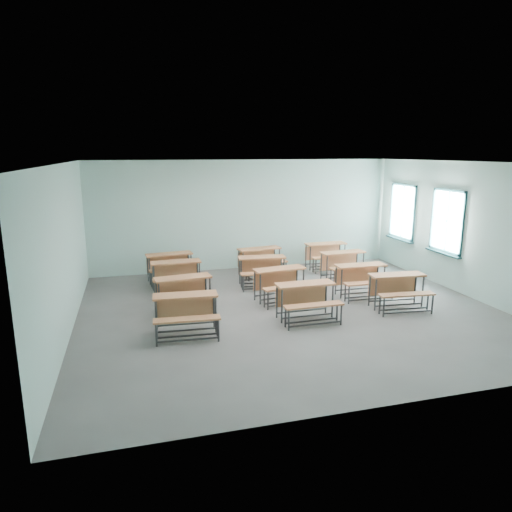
% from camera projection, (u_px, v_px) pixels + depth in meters
% --- Properties ---
extents(room, '(9.04, 8.04, 3.24)m').
position_uv_depth(room, '(295.00, 239.00, 9.73)').
color(room, slate).
rests_on(room, ground).
extents(desk_unit_r0c0, '(1.27, 0.90, 0.76)m').
position_uv_depth(desk_unit_r0c0, '(186.00, 309.00, 8.64)').
color(desk_unit_r0c0, '#B46A41').
rests_on(desk_unit_r0c0, ground).
extents(desk_unit_r0c1, '(1.22, 0.83, 0.76)m').
position_uv_depth(desk_unit_r0c1, '(307.00, 296.00, 9.39)').
color(desk_unit_r0c1, '#B46A41').
rests_on(desk_unit_r0c1, ground).
extents(desk_unit_r0c2, '(1.29, 0.93, 0.76)m').
position_uv_depth(desk_unit_r0c2, '(399.00, 286.00, 10.08)').
color(desk_unit_r0c2, '#B46A41').
rests_on(desk_unit_r0c2, ground).
extents(desk_unit_r1c0, '(1.31, 0.96, 0.76)m').
position_uv_depth(desk_unit_r1c0, '(184.00, 289.00, 9.86)').
color(desk_unit_r1c0, '#B46A41').
rests_on(desk_unit_r1c0, ground).
extents(desk_unit_r1c1, '(1.32, 0.98, 0.76)m').
position_uv_depth(desk_unit_r1c1, '(281.00, 280.00, 10.60)').
color(desk_unit_r1c1, '#B46A41').
rests_on(desk_unit_r1c1, ground).
extents(desk_unit_r1c2, '(1.24, 0.85, 0.76)m').
position_uv_depth(desk_unit_r1c2, '(362.00, 276.00, 10.95)').
color(desk_unit_r1c2, '#B46A41').
rests_on(desk_unit_r1c2, ground).
extents(desk_unit_r2c0, '(1.23, 0.84, 0.76)m').
position_uv_depth(desk_unit_r2c0, '(177.00, 272.00, 11.27)').
color(desk_unit_r2c0, '#B46A41').
rests_on(desk_unit_r2c0, ground).
extents(desk_unit_r2c1, '(1.30, 0.94, 0.76)m').
position_uv_depth(desk_unit_r2c1, '(262.00, 267.00, 11.78)').
color(desk_unit_r2c1, '#B46A41').
rests_on(desk_unit_r2c1, ground).
extents(desk_unit_r2c2, '(1.27, 0.90, 0.76)m').
position_uv_depth(desk_unit_r2c2, '(345.00, 261.00, 12.36)').
color(desk_unit_r2c2, '#B46A41').
rests_on(desk_unit_r2c2, ground).
extents(desk_unit_r3c0, '(1.31, 0.95, 0.76)m').
position_uv_depth(desk_unit_r3c0, '(170.00, 263.00, 12.16)').
color(desk_unit_r3c0, '#B46A41').
rests_on(desk_unit_r3c0, ground).
extents(desk_unit_r3c1, '(1.32, 0.98, 0.76)m').
position_uv_depth(desk_unit_r3c1, '(261.00, 257.00, 12.84)').
color(desk_unit_r3c1, '#B46A41').
rests_on(desk_unit_r3c1, ground).
extents(desk_unit_r3c2, '(1.24, 0.84, 0.76)m').
position_uv_depth(desk_unit_r3c2, '(327.00, 252.00, 13.55)').
color(desk_unit_r3c2, '#B46A41').
rests_on(desk_unit_r3c2, ground).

